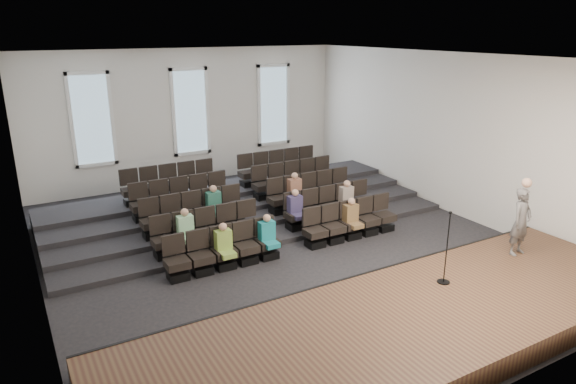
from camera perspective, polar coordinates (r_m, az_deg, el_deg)
name	(u,v)px	position (r m, az deg, el deg)	size (l,w,h in m)	color
ground	(281,244)	(14.22, -0.77, -5.80)	(14.00, 14.00, 0.00)	black
ceiling	(280,57)	(13.04, -0.86, 14.80)	(12.00, 14.00, 0.02)	white
wall_back	(190,117)	(19.73, -10.82, 8.20)	(12.00, 0.04, 5.00)	silver
wall_front	(510,255)	(8.30, 23.46, -6.43)	(12.00, 0.04, 5.00)	silver
wall_left	(25,191)	(11.85, -27.22, 0.13)	(0.04, 14.00, 5.00)	silver
wall_right	(447,133)	(17.08, 17.27, 6.24)	(0.04, 14.00, 5.00)	silver
stage	(409,325)	(10.44, 13.34, -14.19)	(11.80, 3.60, 0.50)	#4F3821
stage_lip	(354,286)	(11.60, 7.35, -10.37)	(11.80, 0.06, 0.52)	black
risers	(234,204)	(16.80, -6.01, -1.38)	(11.80, 4.80, 0.60)	black
seating_rows	(256,205)	(15.24, -3.58, -1.42)	(6.80, 4.70, 1.67)	black
windows	(190,112)	(19.63, -10.78, 8.75)	(8.44, 0.10, 3.24)	white
audience	(275,213)	(14.17, -1.41, -2.34)	(5.45, 2.64, 1.10)	#83A441
speaker	(521,222)	(13.34, 24.47, -3.02)	(0.60, 0.39, 1.64)	#575452
mic_stand	(445,262)	(11.42, 17.09, -7.42)	(0.27, 0.27, 1.62)	black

